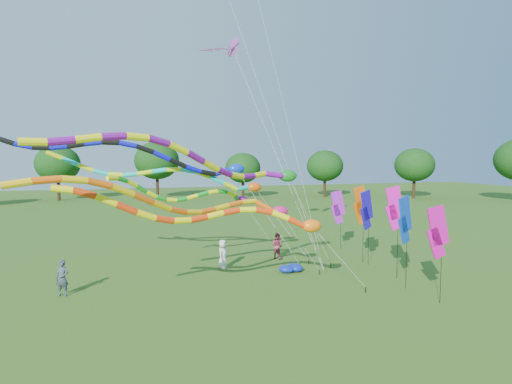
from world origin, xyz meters
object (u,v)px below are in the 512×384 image
object	(u,v)px
tube_kite_red	(230,216)
person_c	(277,246)
tube_kite_orange	(203,203)
blue_nylon_heap	(295,268)
person_b	(62,278)
person_a	(223,254)

from	to	relation	value
tube_kite_red	person_c	xyz separation A→B (m)	(5.32, 8.35, -3.32)
tube_kite_red	tube_kite_orange	size ratio (longest dim) A/B	0.97
person_c	blue_nylon_heap	bearing A→B (deg)	140.46
tube_kite_red	tube_kite_orange	bearing A→B (deg)	141.16
tube_kite_red	person_b	bearing A→B (deg)	147.72
person_b	tube_kite_red	bearing A→B (deg)	-8.14
person_a	person_b	distance (m)	9.02
person_a	blue_nylon_heap	bearing A→B (deg)	-79.19
tube_kite_orange	person_b	xyz separation A→B (m)	(-6.33, 3.49, -3.82)
blue_nylon_heap	person_b	bearing A→B (deg)	-176.28
tube_kite_red	person_a	distance (m)	7.76
tube_kite_red	blue_nylon_heap	world-z (taller)	tube_kite_red
tube_kite_orange	person_c	world-z (taller)	tube_kite_orange
blue_nylon_heap	person_a	size ratio (longest dim) A/B	0.89
person_a	person_b	bearing A→B (deg)	142.89
person_a	tube_kite_red	bearing A→B (deg)	-154.58
tube_kite_orange	tube_kite_red	bearing A→B (deg)	-59.70
tube_kite_orange	blue_nylon_heap	bearing A→B (deg)	11.48
tube_kite_red	blue_nylon_heap	bearing A→B (deg)	41.97
tube_kite_orange	blue_nylon_heap	world-z (taller)	tube_kite_orange
blue_nylon_heap	person_a	distance (m)	4.40
tube_kite_red	person_c	world-z (taller)	tube_kite_red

